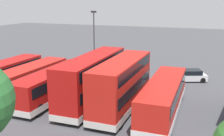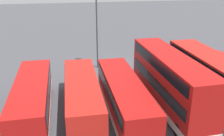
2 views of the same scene
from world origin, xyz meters
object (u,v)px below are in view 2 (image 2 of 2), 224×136
Objects in this scene: bus_single_deck_fifth at (82,96)px; car_hatchback_silver at (191,55)px; bus_single_deck_fourth at (124,96)px; lamp_post_tall at (97,28)px; bus_double_decker_second at (208,80)px; bus_single_deck_sixth at (33,98)px; bus_double_decker_third at (169,79)px.

bus_single_deck_fifth is 18.59m from car_hatchback_silver.
lamp_post_tall is at bearing -86.94° from bus_single_deck_fourth.
bus_double_decker_second is 1.25× the size of lamp_post_tall.
bus_single_deck_sixth is at bearing -4.46° from bus_double_decker_second.
bus_double_decker_second is at bearing 67.40° from car_hatchback_silver.
car_hatchback_silver is at bearing -144.79° from bus_single_deck_fifth.
bus_single_deck_sixth is 1.26× the size of lamp_post_tall.
bus_single_deck_fifth is (7.27, -0.04, -0.83)m from bus_double_decker_third.
bus_double_decker_third is 4.15m from bus_single_deck_fourth.
bus_double_decker_second is at bearing 176.30° from bus_single_deck_fifth.
bus_single_deck_sixth is 21.62m from car_hatchback_silver.
lamp_post_tall is (0.58, -10.90, 3.23)m from bus_single_deck_fourth.
bus_single_deck_fourth is 1.06× the size of bus_single_deck_fifth.
bus_single_deck_fourth is at bearing -0.20° from bus_double_decker_second.
bus_double_decker_third is at bearing 53.68° from car_hatchback_silver.
bus_double_decker_third is 1.06× the size of bus_single_deck_fourth.
lamp_post_tall is at bearing -54.61° from bus_double_decker_second.
bus_double_decker_second and bus_double_decker_third have the same top height.
bus_single_deck_fourth is 7.17m from bus_single_deck_sixth.
bus_single_deck_fourth is 3.32m from bus_single_deck_fifth.
car_hatchback_silver is at bearing -126.32° from bus_double_decker_third.
bus_single_deck_fifth is 0.98× the size of bus_single_deck_sixth.
bus_single_deck_sixth is at bearing -6.52° from bus_single_deck_fifth.
bus_double_decker_third is at bearing 179.70° from bus_single_deck_fifth.
bus_double_decker_second is 0.95× the size of bus_single_deck_fourth.
bus_double_decker_third is at bearing 114.09° from lamp_post_tall.
car_hatchback_silver is at bearing -112.60° from bus_double_decker_second.
lamp_post_tall is (7.76, -10.93, 2.41)m from bus_double_decker_second.
bus_single_deck_fifth is at bearing -0.30° from bus_double_decker_third.
lamp_post_tall is at bearing 2.08° from car_hatchback_silver.
lamp_post_tall is (4.60, -10.29, 2.41)m from bus_double_decker_third.
bus_single_deck_fifth is at bearing 173.48° from bus_single_deck_sixth.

